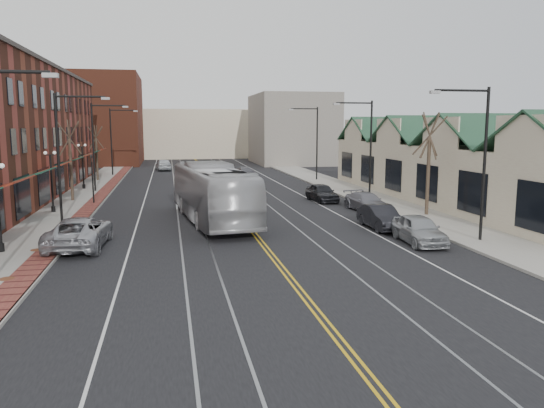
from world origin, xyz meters
name	(u,v)px	position (x,y,z in m)	size (l,w,h in m)	color
ground	(298,289)	(0.00, 0.00, 0.00)	(160.00, 160.00, 0.00)	black
sidewalk_left	(66,213)	(-12.00, 20.00, 0.07)	(4.00, 120.00, 0.15)	gray
sidewalk_right	(385,203)	(12.00, 20.00, 0.07)	(4.00, 120.00, 0.15)	gray
building_right	(455,174)	(18.00, 20.00, 2.30)	(8.00, 36.00, 4.60)	beige
backdrop_left	(95,120)	(-16.00, 70.00, 7.00)	(14.00, 18.00, 14.00)	brown
backdrop_mid	(193,134)	(0.00, 85.00, 4.50)	(22.00, 14.00, 9.00)	beige
backdrop_right	(292,129)	(15.00, 65.00, 5.50)	(12.00, 16.00, 11.00)	slate
streetlight_l_1	(65,144)	(-11.05, 16.00, 5.03)	(3.33, 0.25, 8.00)	black
streetlight_l_2	(98,138)	(-11.05, 32.00, 5.03)	(3.33, 0.25, 8.00)	black
streetlight_l_3	(115,135)	(-11.05, 48.00, 5.03)	(3.33, 0.25, 8.00)	black
streetlight_r_0	(478,148)	(11.05, 6.00, 5.03)	(3.33, 0.25, 8.00)	black
streetlight_r_1	(366,140)	(11.05, 22.00, 5.03)	(3.33, 0.25, 8.00)	black
streetlight_r_2	(313,136)	(11.05, 38.00, 5.03)	(3.33, 0.25, 8.00)	black
lamppost_l_2	(52,183)	(-12.80, 20.00, 2.20)	(0.84, 0.28, 4.27)	black
lamppost_l_3	(83,167)	(-12.80, 34.00, 2.20)	(0.84, 0.28, 4.27)	black
tree_left_near	(70,159)	(-12.50, 26.00, 3.51)	(1.78, 1.37, 6.48)	#382B21
tree_left_far	(97,152)	(-12.50, 42.00, 3.28)	(1.66, 1.28, 6.02)	#382B21
tree_right_mid	(429,162)	(12.50, 14.00, 3.75)	(1.90, 1.46, 6.93)	#382B21
manhole_mid	(7,279)	(-11.20, 3.00, 0.16)	(0.60, 0.60, 0.02)	#592D19
manhole_far	(37,250)	(-11.20, 8.00, 0.16)	(0.60, 0.60, 0.02)	#592D19
traffic_signal	(92,175)	(-10.60, 24.00, 2.35)	(0.18, 0.15, 3.80)	black
transit_bus	(213,193)	(-2.00, 14.92, 1.86)	(3.13, 13.38, 3.73)	#B6B6B8
parked_suv	(79,232)	(-9.30, 8.80, 0.80)	(2.65, 5.75, 1.60)	#A7A9AF
parked_car_a	(419,229)	(8.15, 6.39, 0.76)	(1.79, 4.44, 1.51)	#9B9EA2
parked_car_b	(381,217)	(7.72, 10.50, 0.72)	(1.52, 4.35, 1.43)	black
parked_car_c	(366,202)	(9.30, 16.98, 0.67)	(1.88, 4.62, 1.34)	slate
parked_car_d	(322,193)	(7.50, 22.28, 0.73)	(1.73, 4.30, 1.46)	black
distant_car_left	(199,170)	(-1.21, 44.35, 0.82)	(1.74, 4.99, 1.64)	black
distant_car_right	(246,173)	(4.03, 41.89, 0.65)	(1.82, 4.47, 1.30)	#5A5A61
distant_car_far	(163,165)	(-5.47, 54.90, 0.82)	(1.94, 4.81, 1.64)	silver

